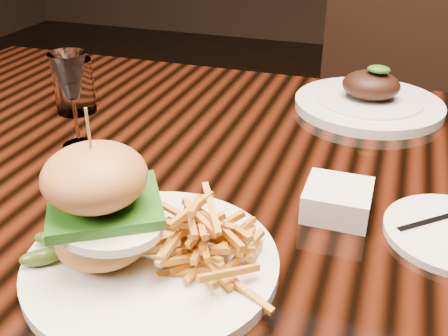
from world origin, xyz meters
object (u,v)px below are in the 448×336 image
(wine_glass, at_px, (70,80))
(chair_far, at_px, (380,105))
(burger_plate, at_px, (146,230))
(far_dish, at_px, (369,101))
(dining_table, at_px, (250,208))

(wine_glass, bearing_deg, chair_far, 63.84)
(burger_plate, xyz_separation_m, far_dish, (0.19, 0.57, -0.03))
(far_dish, distance_m, chair_far, 0.63)
(far_dish, relative_size, chair_far, 0.30)
(burger_plate, bearing_deg, chair_far, 59.95)
(burger_plate, height_order, chair_far, chair_far)
(burger_plate, relative_size, wine_glass, 1.81)
(wine_glass, distance_m, far_dish, 0.55)
(wine_glass, xyz_separation_m, far_dish, (0.44, 0.32, -0.10))
(dining_table, distance_m, burger_plate, 0.30)
(dining_table, xyz_separation_m, chair_far, (0.16, 0.89, -0.13))
(dining_table, relative_size, burger_plate, 5.56)
(burger_plate, xyz_separation_m, wine_glass, (-0.25, 0.25, 0.06))
(burger_plate, bearing_deg, far_dish, 51.18)
(far_dish, bearing_deg, chair_far, 89.11)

